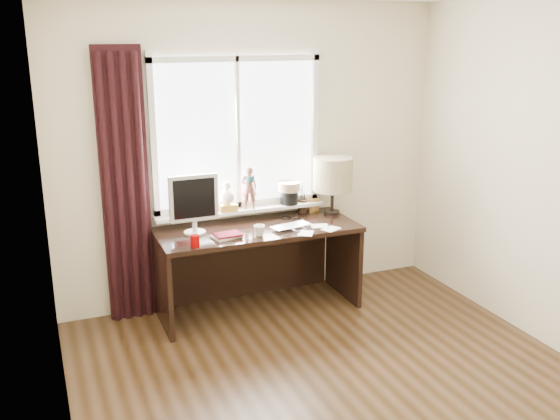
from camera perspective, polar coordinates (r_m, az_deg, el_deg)
name	(u,v)px	position (r m, az deg, el deg)	size (l,w,h in m)	color
floor	(360,406)	(4.28, 7.30, -17.37)	(3.50, 4.00, 0.00)	#49311E
wall_back	(253,155)	(5.49, -2.48, 5.08)	(3.50, 2.60, 0.00)	beige
wall_left	(55,253)	(3.25, -19.84, -3.74)	(4.00, 2.60, 0.00)	beige
laptop	(291,226)	(5.24, 1.03, -1.52)	(0.34, 0.22, 0.03)	silver
mug	(259,230)	(5.04, -1.91, -1.84)	(0.09, 0.09, 0.09)	white
red_cup	(195,241)	(4.83, -7.77, -2.81)	(0.07, 0.07, 0.09)	#870000
window	(238,157)	(5.39, -3.90, 4.85)	(1.52, 0.21, 1.40)	white
curtain	(125,189)	(5.18, -13.97, 1.84)	(0.38, 0.09, 2.25)	black
desk	(254,251)	(5.42, -2.40, -3.77)	(1.70, 0.70, 0.75)	black
monitor	(194,201)	(5.08, -7.90, 0.86)	(0.40, 0.18, 0.49)	beige
notebook_stack	(227,235)	(5.02, -4.89, -2.33)	(0.25, 0.21, 0.03)	beige
brush_holder	(303,206)	(5.68, 2.10, 0.40)	(0.09, 0.09, 0.25)	black
icon_frame	(314,206)	(5.68, 3.14, 0.41)	(0.10, 0.03, 0.13)	gold
table_lamp	(333,175)	(5.57, 4.84, 3.22)	(0.35, 0.35, 0.52)	black
loose_papers	(319,229)	(5.21, 3.58, -1.77)	(0.42, 0.30, 0.00)	white
desk_cables	(288,223)	(5.37, 0.78, -1.17)	(0.35, 0.41, 0.01)	black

